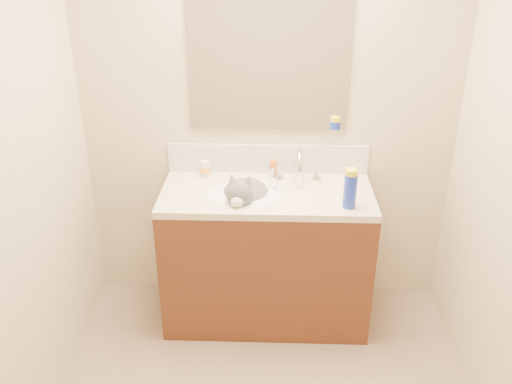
# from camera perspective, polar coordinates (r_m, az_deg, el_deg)

# --- Properties ---
(room_shell) EXTENTS (2.24, 2.54, 2.52)m
(room_shell) POSITION_cam_1_polar(r_m,az_deg,el_deg) (1.91, 0.84, 4.02)
(room_shell) COLOR #C7B794
(room_shell) RESTS_ON ground
(vanity_cabinet) EXTENTS (1.20, 0.55, 0.82)m
(vanity_cabinet) POSITION_cam_1_polar(r_m,az_deg,el_deg) (3.28, 1.09, -7.01)
(vanity_cabinet) COLOR #4F2715
(vanity_cabinet) RESTS_ON ground
(counter_slab) EXTENTS (1.20, 0.55, 0.04)m
(counter_slab) POSITION_cam_1_polar(r_m,az_deg,el_deg) (3.07, 1.15, -0.27)
(counter_slab) COLOR beige
(counter_slab) RESTS_ON vanity_cabinet
(basin) EXTENTS (0.45, 0.36, 0.14)m
(basin) POSITION_cam_1_polar(r_m,az_deg,el_deg) (3.07, -1.11, -1.33)
(basin) COLOR white
(basin) RESTS_ON vanity_cabinet
(faucet) EXTENTS (0.28, 0.20, 0.21)m
(faucet) POSITION_cam_1_polar(r_m,az_deg,el_deg) (3.15, 4.49, 2.52)
(faucet) COLOR silver
(faucet) RESTS_ON counter_slab
(cat) EXTENTS (0.34, 0.42, 0.32)m
(cat) POSITION_cam_1_polar(r_m,az_deg,el_deg) (3.06, -1.16, -0.57)
(cat) COLOR #524F52
(cat) RESTS_ON basin
(backsplash) EXTENTS (1.20, 0.02, 0.18)m
(backsplash) POSITION_cam_1_polar(r_m,az_deg,el_deg) (3.26, 1.25, 3.52)
(backsplash) COLOR silver
(backsplash) RESTS_ON counter_slab
(mirror) EXTENTS (0.90, 0.02, 0.80)m
(mirror) POSITION_cam_1_polar(r_m,az_deg,el_deg) (3.08, 1.35, 13.70)
(mirror) COLOR white
(mirror) RESTS_ON room_shell
(pill_bottle) EXTENTS (0.06, 0.06, 0.10)m
(pill_bottle) POSITION_cam_1_polar(r_m,az_deg,el_deg) (3.24, -5.38, 2.44)
(pill_bottle) COLOR white
(pill_bottle) RESTS_ON counter_slab
(pill_label) EXTENTS (0.07, 0.07, 0.04)m
(pill_label) POSITION_cam_1_polar(r_m,az_deg,el_deg) (3.24, -5.38, 2.36)
(pill_label) COLOR #F5AA28
(pill_label) RESTS_ON pill_bottle
(silver_jar) EXTENTS (0.07, 0.07, 0.06)m
(silver_jar) POSITION_cam_1_polar(r_m,az_deg,el_deg) (3.24, 1.73, 2.19)
(silver_jar) COLOR #B7B7BC
(silver_jar) RESTS_ON counter_slab
(amber_bottle) EXTENTS (0.05, 0.05, 0.10)m
(amber_bottle) POSITION_cam_1_polar(r_m,az_deg,el_deg) (3.23, 1.84, 2.52)
(amber_bottle) COLOR orange
(amber_bottle) RESTS_ON counter_slab
(toothbrush) EXTENTS (0.10, 0.12, 0.01)m
(toothbrush) POSITION_cam_1_polar(r_m,az_deg,el_deg) (3.08, 2.11, 0.35)
(toothbrush) COLOR white
(toothbrush) RESTS_ON counter_slab
(toothbrush_head) EXTENTS (0.03, 0.03, 0.01)m
(toothbrush_head) POSITION_cam_1_polar(r_m,az_deg,el_deg) (3.08, 2.11, 0.39)
(toothbrush_head) COLOR #64A3D5
(toothbrush_head) RESTS_ON counter_slab
(spray_can) EXTENTS (0.09, 0.09, 0.19)m
(spray_can) POSITION_cam_1_polar(r_m,az_deg,el_deg) (2.89, 9.86, 0.09)
(spray_can) COLOR #1931B2
(spray_can) RESTS_ON counter_slab
(spray_cap) EXTENTS (0.08, 0.08, 0.04)m
(spray_cap) POSITION_cam_1_polar(r_m,az_deg,el_deg) (2.85, 10.02, 2.00)
(spray_cap) COLOR yellow
(spray_cap) RESTS_ON spray_can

